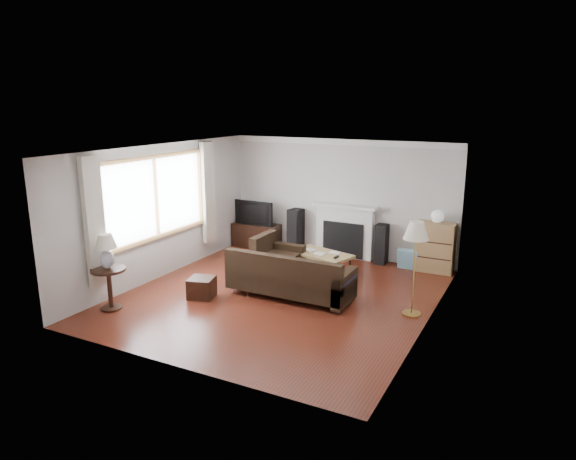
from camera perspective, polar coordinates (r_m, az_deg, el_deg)
The scene contains 17 objects.
room at distance 8.54m, azimuth -0.92°, elevation 0.54°, with size 5.10×5.60×2.54m.
window at distance 9.70m, azimuth -14.40°, elevation 3.55°, with size 0.12×2.74×1.54m, color brown.
curtain_near at distance 8.64m, azimuth -20.73°, elevation 0.80°, with size 0.10×0.35×2.10m, color beige.
curtain_far at distance 10.86m, azimuth -8.86°, elevation 4.11°, with size 0.10×0.35×2.10m, color beige.
fireplace at distance 10.98m, azimuth 6.29°, elevation -0.10°, with size 1.40×0.26×1.15m, color white.
tv_stand at distance 11.79m, azimuth -3.52°, elevation -0.58°, with size 1.07×0.48×0.54m, color black.
television at distance 11.67m, azimuth -3.56°, elevation 2.00°, with size 0.96×0.13×0.55m, color black.
speaker_left at distance 11.34m, azimuth 0.86°, elevation -0.05°, with size 0.27×0.32×0.96m, color black.
speaker_right at distance 10.68m, azimuth 10.34°, elevation -1.55°, with size 0.23×0.28×0.83m, color black.
bookshelf at distance 10.39m, azimuth 16.03°, elevation -1.86°, with size 0.72×0.34×0.99m, color #9C7748.
globe_lamp at distance 10.25m, azimuth 16.26°, elevation 1.46°, with size 0.25×0.25×0.25m, color white.
sectional_sofa at distance 8.76m, azimuth 0.27°, elevation -5.08°, with size 2.31×1.69×0.75m, color black.
coffee_table at distance 9.87m, azimuth 3.71°, elevation -3.79°, with size 1.16×0.63×0.45m, color #9C804B.
footstool at distance 8.91m, azimuth -9.56°, elevation -6.33°, with size 0.41×0.41×0.35m, color black.
floor_lamp at distance 8.14m, azimuth 13.84°, elevation -4.23°, with size 0.39×0.39×1.50m, color #AD863C.
side_table at distance 8.73m, azimuth -19.19°, elevation -6.19°, with size 0.55×0.55×0.69m, color black.
table_lamp at distance 8.54m, azimuth -19.52°, elevation -2.29°, with size 0.34×0.34×0.55m, color silver.
Camera 1 is at (3.92, -7.32, 3.25)m, focal length 32.00 mm.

